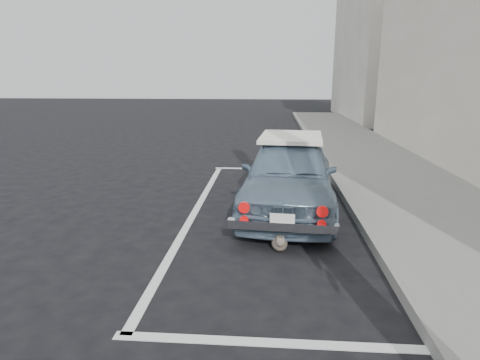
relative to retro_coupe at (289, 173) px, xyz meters
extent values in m
plane|color=black|center=(-0.75, -3.31, -0.67)|extent=(80.00, 80.00, 0.00)
cube|color=slate|center=(2.45, -1.31, -0.59)|extent=(2.80, 40.00, 0.15)
cube|color=white|center=(3.91, 6.69, 3.93)|extent=(0.10, 2.00, 1.60)
cube|color=#B8B0A6|center=(5.60, 16.69, 3.33)|extent=(3.50, 10.00, 8.00)
cube|color=silver|center=(-0.25, -3.81, -0.66)|extent=(3.00, 0.12, 0.01)
cube|color=silver|center=(-0.25, 3.19, -0.66)|extent=(3.00, 0.12, 0.01)
cube|color=silver|center=(-1.65, -0.31, -0.66)|extent=(0.12, 7.00, 0.01)
imported|color=slate|center=(0.00, 0.00, -0.01)|extent=(1.89, 3.99, 1.32)
cube|color=white|center=(0.03, 0.39, 0.58)|extent=(1.21, 1.56, 0.07)
cube|color=silver|center=(-0.17, -1.87, -0.29)|extent=(1.48, 0.25, 0.12)
cube|color=white|center=(-0.17, -1.92, -0.19)|extent=(0.33, 0.05, 0.17)
cylinder|color=red|center=(-0.68, -1.86, -0.05)|extent=(0.15, 0.05, 0.15)
cylinder|color=red|center=(0.34, -1.95, -0.05)|extent=(0.15, 0.05, 0.15)
cylinder|color=red|center=(-0.68, -1.86, -0.23)|extent=(0.12, 0.05, 0.12)
cylinder|color=red|center=(0.34, -1.95, -0.23)|extent=(0.12, 0.05, 0.12)
ellipsoid|color=#77695A|center=(-0.20, -1.80, -0.55)|extent=(0.24, 0.36, 0.21)
sphere|color=#77695A|center=(-0.19, -1.95, -0.48)|extent=(0.13, 0.13, 0.13)
cone|color=#77695A|center=(-0.22, -1.95, -0.42)|extent=(0.04, 0.04, 0.05)
cone|color=#77695A|center=(-0.15, -1.95, -0.42)|extent=(0.04, 0.04, 0.05)
cylinder|color=#77695A|center=(-0.16, -1.62, -0.63)|extent=(0.13, 0.21, 0.03)
camera|label=1|loc=(-0.36, -6.93, 1.64)|focal=30.00mm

